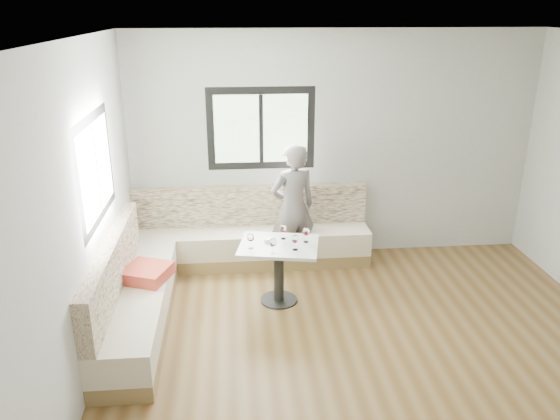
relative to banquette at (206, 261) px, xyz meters
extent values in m
cube|color=brown|center=(1.59, -1.63, -0.33)|extent=(5.00, 5.00, 0.01)
cube|color=white|center=(1.59, -1.63, 2.47)|extent=(5.00, 5.00, 0.01)
cube|color=#B7B7B2|center=(1.59, 0.87, 1.07)|extent=(5.00, 0.01, 2.80)
cube|color=#B7B7B2|center=(-0.91, -1.63, 1.07)|extent=(0.01, 5.00, 2.80)
cube|color=black|center=(0.69, 0.86, 1.32)|extent=(1.30, 0.02, 1.00)
cube|color=black|center=(-0.90, -0.73, 1.32)|extent=(0.02, 1.30, 1.00)
cube|color=olive|center=(0.54, 0.59, -0.25)|extent=(2.90, 0.55, 0.16)
cube|color=beige|center=(0.54, 0.59, -0.03)|extent=(2.90, 0.55, 0.29)
cube|color=#F5E4BF|center=(0.54, 0.80, 0.37)|extent=(2.90, 0.14, 0.50)
cube|color=olive|center=(-0.63, -0.81, -0.25)|extent=(0.55, 2.25, 0.16)
cube|color=beige|center=(-0.63, -0.81, -0.03)|extent=(0.55, 2.25, 0.29)
cube|color=#F5E4BF|center=(-0.84, -0.81, 0.37)|extent=(0.14, 2.25, 0.50)
cube|color=#AC3024|center=(-0.56, -0.59, 0.18)|extent=(0.55, 0.55, 0.13)
cylinder|color=black|center=(0.80, -0.37, -0.32)|extent=(0.40, 0.40, 0.02)
cylinder|color=black|center=(0.80, -0.37, -0.01)|extent=(0.11, 0.11, 0.64)
cube|color=silver|center=(0.80, -0.37, 0.32)|extent=(0.93, 0.78, 0.04)
imported|color=#665F60|center=(1.04, 0.45, 0.45)|extent=(0.66, 0.53, 1.56)
cylinder|color=white|center=(0.69, -0.28, 0.36)|extent=(0.09, 0.09, 0.04)
sphere|color=black|center=(0.71, -0.27, 0.37)|extent=(0.02, 0.02, 0.02)
sphere|color=black|center=(0.68, -0.28, 0.37)|extent=(0.02, 0.02, 0.02)
sphere|color=black|center=(0.69, -0.30, 0.37)|extent=(0.02, 0.02, 0.02)
cylinder|color=white|center=(0.50, -0.44, 0.35)|extent=(0.05, 0.05, 0.01)
cylinder|color=white|center=(0.50, -0.44, 0.38)|extent=(0.01, 0.01, 0.07)
ellipsoid|color=white|center=(0.50, -0.44, 0.47)|extent=(0.07, 0.07, 0.09)
cylinder|color=#4F0309|center=(0.50, -0.44, 0.44)|extent=(0.05, 0.05, 0.02)
cylinder|color=white|center=(0.72, -0.59, 0.35)|extent=(0.05, 0.05, 0.01)
cylinder|color=white|center=(0.72, -0.59, 0.38)|extent=(0.01, 0.01, 0.07)
ellipsoid|color=white|center=(0.72, -0.59, 0.47)|extent=(0.07, 0.07, 0.09)
cylinder|color=#4F0309|center=(0.72, -0.59, 0.44)|extent=(0.05, 0.05, 0.02)
cylinder|color=white|center=(0.95, -0.52, 0.35)|extent=(0.05, 0.05, 0.01)
cylinder|color=white|center=(0.95, -0.52, 0.38)|extent=(0.01, 0.01, 0.07)
ellipsoid|color=white|center=(0.95, -0.52, 0.47)|extent=(0.07, 0.07, 0.09)
cylinder|color=#4F0309|center=(0.95, -0.52, 0.44)|extent=(0.05, 0.05, 0.02)
cylinder|color=white|center=(0.85, -0.23, 0.35)|extent=(0.05, 0.05, 0.01)
cylinder|color=white|center=(0.85, -0.23, 0.38)|extent=(0.01, 0.01, 0.07)
ellipsoid|color=white|center=(0.85, -0.23, 0.47)|extent=(0.07, 0.07, 0.09)
cylinder|color=#4F0309|center=(0.85, -0.23, 0.44)|extent=(0.05, 0.05, 0.02)
cylinder|color=white|center=(1.09, -0.34, 0.35)|extent=(0.05, 0.05, 0.01)
cylinder|color=white|center=(1.09, -0.34, 0.38)|extent=(0.01, 0.01, 0.07)
ellipsoid|color=white|center=(1.09, -0.34, 0.47)|extent=(0.07, 0.07, 0.09)
cylinder|color=#4F0309|center=(1.09, -0.34, 0.44)|extent=(0.05, 0.05, 0.02)
camera|label=1|loc=(0.34, -5.61, 2.70)|focal=35.00mm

